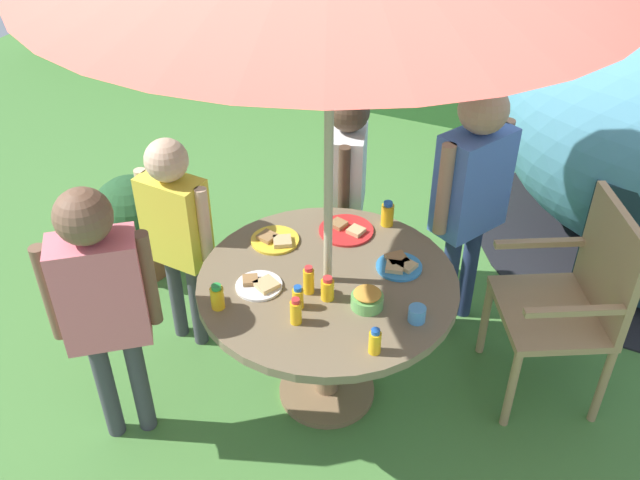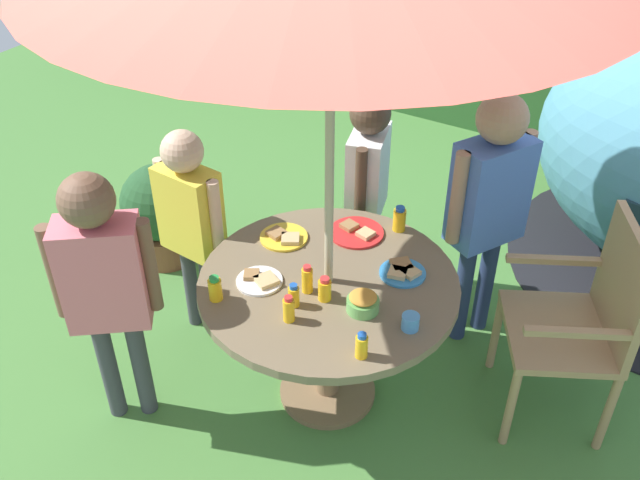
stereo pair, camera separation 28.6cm
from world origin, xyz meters
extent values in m
cube|color=#477A38|center=(0.00, 0.00, -0.01)|extent=(10.00, 10.00, 0.02)
cube|color=#33602D|center=(0.00, 3.30, 0.87)|extent=(9.00, 0.70, 1.75)
cylinder|color=brown|center=(0.00, 0.00, 0.01)|extent=(0.46, 0.46, 0.03)
cylinder|color=brown|center=(0.00, 0.00, 0.33)|extent=(0.11, 0.11, 0.66)
cylinder|color=#75664C|center=(0.00, 0.00, 0.68)|extent=(1.12, 1.12, 0.04)
cylinder|color=#B7AD8C|center=(0.00, 0.00, 1.15)|extent=(0.04, 0.04, 2.31)
cylinder|color=tan|center=(0.61, 0.58, 0.22)|extent=(0.04, 0.04, 0.45)
cylinder|color=tan|center=(0.83, 0.16, 0.22)|extent=(0.04, 0.04, 0.45)
cylinder|color=tan|center=(0.98, 0.77, 0.22)|extent=(0.04, 0.04, 0.45)
cylinder|color=tan|center=(1.19, 0.35, 0.22)|extent=(0.04, 0.04, 0.45)
cube|color=tan|center=(0.90, 0.46, 0.47)|extent=(0.64, 0.66, 0.04)
cube|color=tan|center=(1.09, 0.56, 0.74)|extent=(0.26, 0.47, 0.52)
cube|color=tan|center=(0.80, 0.67, 0.68)|extent=(0.42, 0.24, 0.03)
cube|color=tan|center=(1.01, 0.25, 0.68)|extent=(0.42, 0.24, 0.03)
cube|color=#1A313A|center=(1.24, 1.19, 0.41)|extent=(0.58, 0.11, 0.67)
cylinder|color=brown|center=(-1.39, 0.44, 0.10)|extent=(0.35, 0.35, 0.19)
sphere|color=#234C28|center=(-1.39, 0.44, 0.39)|extent=(0.45, 0.45, 0.45)
cylinder|color=navy|center=(0.45, 0.83, 0.31)|extent=(0.08, 0.08, 0.61)
cylinder|color=navy|center=(0.38, 0.70, 0.31)|extent=(0.08, 0.08, 0.61)
cube|color=#4C72C6|center=(0.42, 0.77, 0.87)|extent=(0.34, 0.40, 0.52)
cylinder|color=tan|center=(0.51, 0.94, 0.90)|extent=(0.07, 0.07, 0.47)
cylinder|color=tan|center=(0.32, 0.59, 0.90)|extent=(0.07, 0.07, 0.47)
sphere|color=tan|center=(0.42, 0.77, 1.24)|extent=(0.23, 0.23, 0.23)
cylinder|color=navy|center=(-0.24, 0.84, 0.27)|extent=(0.07, 0.07, 0.54)
cylinder|color=navy|center=(-0.21, 0.72, 0.27)|extent=(0.07, 0.07, 0.54)
cube|color=white|center=(-0.23, 0.78, 0.77)|extent=(0.25, 0.35, 0.46)
cylinder|color=#4C3828|center=(-0.28, 0.95, 0.79)|extent=(0.06, 0.06, 0.41)
cylinder|color=#4C3828|center=(-0.18, 0.61, 0.79)|extent=(0.06, 0.06, 0.41)
sphere|color=#4C3828|center=(-0.23, 0.78, 1.10)|extent=(0.20, 0.20, 0.20)
cylinder|color=#3F3F47|center=(-0.87, 0.07, 0.26)|extent=(0.07, 0.07, 0.52)
cylinder|color=#3F3F47|center=(-0.74, 0.06, 0.26)|extent=(0.07, 0.07, 0.52)
cube|color=yellow|center=(-0.81, 0.07, 0.75)|extent=(0.32, 0.19, 0.44)
cylinder|color=#D8B293|center=(-0.98, 0.08, 0.77)|extent=(0.06, 0.06, 0.40)
cylinder|color=#D8B293|center=(-0.64, 0.05, 0.77)|extent=(0.06, 0.06, 0.40)
sphere|color=#D8B293|center=(-0.81, 0.07, 1.07)|extent=(0.20, 0.20, 0.20)
cylinder|color=#3F3F47|center=(-0.79, -0.60, 0.29)|extent=(0.08, 0.08, 0.58)
cylinder|color=#3F3F47|center=(-0.68, -0.52, 0.29)|extent=(0.08, 0.08, 0.58)
cube|color=#EA727F|center=(-0.73, -0.56, 0.82)|extent=(0.38, 0.35, 0.49)
cylinder|color=brown|center=(-0.88, -0.67, 0.85)|extent=(0.06, 0.06, 0.44)
cylinder|color=brown|center=(-0.58, -0.45, 0.85)|extent=(0.06, 0.06, 0.44)
sphere|color=brown|center=(-0.73, -0.56, 1.18)|extent=(0.22, 0.22, 0.22)
cylinder|color=#66B259|center=(0.21, -0.09, 0.73)|extent=(0.13, 0.13, 0.05)
ellipsoid|color=gold|center=(0.21, -0.09, 0.77)|extent=(0.11, 0.11, 0.03)
cylinder|color=white|center=(-0.25, -0.16, 0.71)|extent=(0.20, 0.20, 0.01)
cube|color=tan|center=(-0.21, -0.16, 0.73)|extent=(0.12, 0.12, 0.02)
cube|color=#9E7547|center=(-0.29, -0.16, 0.73)|extent=(0.09, 0.09, 0.02)
cylinder|color=#338CD8|center=(0.25, 0.20, 0.71)|extent=(0.20, 0.20, 0.01)
cube|color=tan|center=(0.29, 0.20, 0.73)|extent=(0.09, 0.09, 0.02)
cube|color=#9E7547|center=(0.23, 0.23, 0.73)|extent=(0.12, 0.12, 0.02)
cube|color=tan|center=(0.24, 0.17, 0.73)|extent=(0.09, 0.09, 0.02)
cylinder|color=yellow|center=(-0.33, 0.16, 0.71)|extent=(0.22, 0.22, 0.01)
cube|color=tan|center=(-0.29, 0.14, 0.73)|extent=(0.11, 0.11, 0.02)
cube|color=#9E7547|center=(-0.37, 0.15, 0.73)|extent=(0.09, 0.09, 0.02)
cylinder|color=red|center=(-0.06, 0.36, 0.71)|extent=(0.26, 0.26, 0.01)
cube|color=tan|center=(-0.01, 0.36, 0.73)|extent=(0.08, 0.08, 0.02)
cube|color=#9E7547|center=(-0.11, 0.37, 0.73)|extent=(0.08, 0.08, 0.02)
cylinder|color=yellow|center=(-0.04, -0.11, 0.76)|extent=(0.05, 0.05, 0.11)
cylinder|color=red|center=(-0.04, -0.11, 0.83)|extent=(0.03, 0.03, 0.02)
cylinder|color=yellow|center=(0.33, -0.32, 0.75)|extent=(0.05, 0.05, 0.09)
cylinder|color=blue|center=(0.33, -0.32, 0.81)|extent=(0.03, 0.03, 0.02)
cylinder|color=yellow|center=(-0.01, -0.29, 0.75)|extent=(0.05, 0.05, 0.10)
cylinder|color=red|center=(-0.01, -0.29, 0.82)|extent=(0.03, 0.03, 0.02)
cylinder|color=yellow|center=(0.09, 0.49, 0.76)|extent=(0.06, 0.06, 0.11)
cylinder|color=blue|center=(0.09, 0.49, 0.82)|extent=(0.04, 0.04, 0.02)
cylinder|color=yellow|center=(0.05, -0.11, 0.75)|extent=(0.06, 0.06, 0.09)
cylinder|color=red|center=(0.05, -0.11, 0.80)|extent=(0.04, 0.04, 0.02)
cylinder|color=yellow|center=(-0.34, -0.34, 0.75)|extent=(0.06, 0.06, 0.10)
cylinder|color=green|center=(-0.34, -0.34, 0.81)|extent=(0.04, 0.04, 0.02)
cylinder|color=yellow|center=(-0.04, -0.21, 0.75)|extent=(0.05, 0.05, 0.09)
cylinder|color=blue|center=(-0.04, -0.21, 0.80)|extent=(0.03, 0.03, 0.02)
cylinder|color=#4C99D8|center=(0.42, -0.09, 0.74)|extent=(0.07, 0.07, 0.07)
camera|label=1|loc=(0.92, -2.15, 2.62)|focal=39.77mm
camera|label=2|loc=(1.17, -2.02, 2.62)|focal=39.77mm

